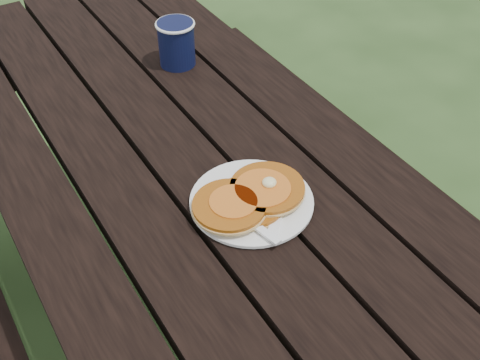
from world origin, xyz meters
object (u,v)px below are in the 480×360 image
picnic_table (192,270)px  coffee_cup (176,41)px  plate (252,202)px  pancake_stack (250,197)px

picnic_table → coffee_cup: (0.16, 0.33, 0.45)m
picnic_table → plate: size_ratio=7.74×
pancake_stack → coffee_cup: coffee_cup is taller
pancake_stack → coffee_cup: bearing=77.1°
picnic_table → coffee_cup: bearing=64.0°
pancake_stack → coffee_cup: 0.55m
pancake_stack → coffee_cup: size_ratio=2.00×
pancake_stack → coffee_cup: (0.12, 0.54, 0.04)m
pancake_stack → picnic_table: bearing=100.2°
coffee_cup → picnic_table: bearing=-116.0°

